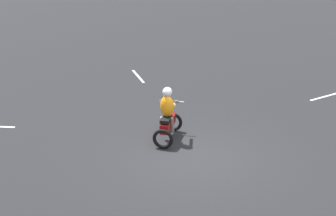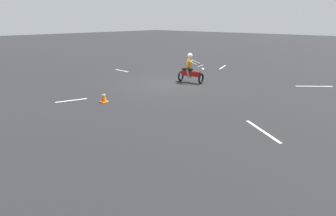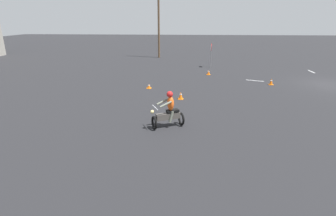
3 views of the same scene
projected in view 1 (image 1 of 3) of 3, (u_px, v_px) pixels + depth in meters
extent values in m
plane|color=black|center=(195.00, 156.00, 12.87)|extent=(120.00, 120.00, 0.00)
torus|color=black|center=(173.00, 122.00, 14.41)|extent=(0.20, 0.61, 0.60)
torus|color=black|center=(163.00, 139.00, 13.22)|extent=(0.20, 0.61, 0.60)
cube|color=maroon|center=(168.00, 123.00, 13.74)|extent=(1.12, 0.43, 0.28)
cube|color=black|center=(166.00, 119.00, 13.46)|extent=(0.60, 0.35, 0.10)
cylinder|color=silver|center=(172.00, 101.00, 14.12)|extent=(0.16, 0.70, 0.04)
sphere|color=#F2E08C|center=(173.00, 105.00, 14.30)|extent=(0.19, 0.19, 0.16)
ellipsoid|color=orange|center=(167.00, 106.00, 13.43)|extent=(0.34, 0.44, 0.64)
cylinder|color=slate|center=(176.00, 102.00, 13.64)|extent=(0.55, 0.18, 0.27)
cylinder|color=slate|center=(163.00, 101.00, 13.73)|extent=(0.55, 0.18, 0.27)
cylinder|color=slate|center=(172.00, 125.00, 13.62)|extent=(0.26, 0.16, 0.51)
cylinder|color=slate|center=(163.00, 124.00, 13.68)|extent=(0.26, 0.16, 0.51)
sphere|color=silver|center=(167.00, 92.00, 13.32)|extent=(0.32, 0.32, 0.28)
cube|color=silver|center=(327.00, 96.00, 17.63)|extent=(1.60, 1.11, 0.01)
cube|color=silver|center=(138.00, 76.00, 20.06)|extent=(1.56, 1.34, 0.01)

